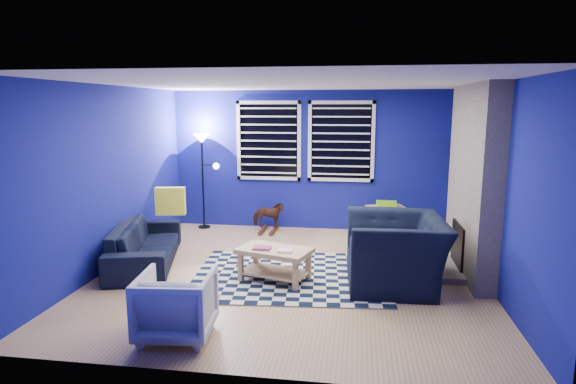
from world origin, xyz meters
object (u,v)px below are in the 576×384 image
object	(u,v)px
tv	(457,157)
sofa	(146,244)
floor_lamp	(203,151)
armchair_big	(396,251)
coffee_table	(274,258)
rocking_horse	(268,215)
cabinet	(386,221)
armchair_bent	(176,305)

from	to	relation	value
tv	sofa	xyz separation A→B (m)	(-4.55, -1.86, -1.11)
sofa	floor_lamp	distance (m)	2.39
armchair_big	coffee_table	distance (m)	1.53
armchair_big	rocking_horse	distance (m)	3.10
armchair_big	floor_lamp	xyz separation A→B (m)	(-3.26, 2.43, 0.98)
tv	rocking_horse	world-z (taller)	tv
armchair_big	coffee_table	size ratio (longest dim) A/B	1.30
tv	sofa	world-z (taller)	tv
tv	cabinet	bearing A→B (deg)	174.34
armchair_bent	coffee_table	world-z (taller)	armchair_bent
armchair_big	floor_lamp	world-z (taller)	floor_lamp
coffee_table	rocking_horse	bearing A→B (deg)	102.45
armchair_big	rocking_horse	size ratio (longest dim) A/B	2.38
sofa	coffee_table	distance (m)	1.98
armchair_bent	floor_lamp	bearing A→B (deg)	-80.95
sofa	coffee_table	size ratio (longest dim) A/B	1.96
armchair_bent	rocking_horse	xyz separation A→B (m)	(0.14, 4.04, -0.02)
armchair_big	cabinet	bearing A→B (deg)	176.64
armchair_big	tv	bearing A→B (deg)	150.05
armchair_bent	cabinet	distance (m)	4.57
coffee_table	tv	bearing A→B (deg)	41.22
coffee_table	floor_lamp	world-z (taller)	floor_lamp
armchair_big	cabinet	xyz separation A→B (m)	(0.00, 2.29, -0.16)
armchair_bent	cabinet	size ratio (longest dim) A/B	0.99
sofa	rocking_horse	distance (m)	2.43
armchair_big	armchair_bent	bearing A→B (deg)	-55.25
cabinet	sofa	bearing A→B (deg)	-166.06
tv	sofa	bearing A→B (deg)	-157.77
sofa	armchair_big	size ratio (longest dim) A/B	1.51
tv	coffee_table	distance (m)	3.64
rocking_horse	floor_lamp	bearing A→B (deg)	79.16
rocking_horse	coffee_table	xyz separation A→B (m)	(0.54, -2.42, 0.01)
tv	armchair_big	distance (m)	2.63
tv	sofa	distance (m)	5.03
armchair_bent	coffee_table	xyz separation A→B (m)	(0.68, 1.61, -0.01)
tv	sofa	size ratio (longest dim) A/B	0.50
cabinet	coffee_table	bearing A→B (deg)	-138.09
coffee_table	cabinet	world-z (taller)	cabinet
sofa	coffee_table	world-z (taller)	sofa
tv	rocking_horse	size ratio (longest dim) A/B	1.80
armchair_big	cabinet	size ratio (longest dim) A/B	1.85
sofa	armchair_big	world-z (taller)	armchair_big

